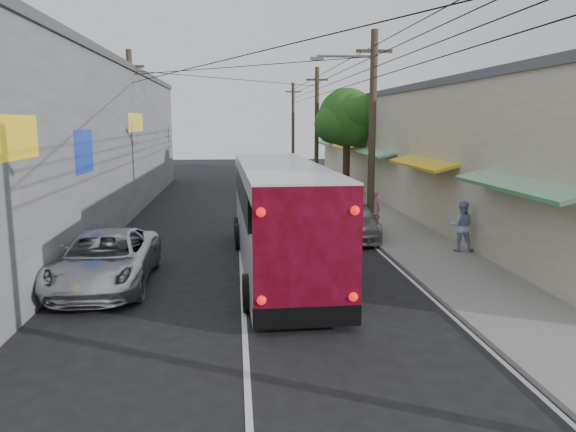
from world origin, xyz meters
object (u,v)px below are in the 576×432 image
at_px(coach_bus, 279,214).
at_px(parked_suv, 350,219).
at_px(parked_car_far, 297,181).
at_px(pedestrian_near, 373,211).
at_px(jeepney, 105,260).
at_px(pedestrian_far, 462,226).
at_px(parked_car_mid, 303,186).

relative_size(coach_bus, parked_suv, 2.31).
xyz_separation_m(parked_car_far, pedestrian_near, (1.60, -13.72, 0.21)).
height_order(jeepney, parked_car_far, parked_car_far).
height_order(coach_bus, pedestrian_near, coach_bus).
distance_m(coach_bus, pedestrian_far, 6.56).
bearing_deg(pedestrian_near, parked_car_mid, -90.23).
xyz_separation_m(parked_car_mid, pedestrian_near, (1.60, -10.40, 0.17)).
height_order(parked_car_mid, pedestrian_near, pedestrian_near).
xyz_separation_m(coach_bus, parked_car_mid, (2.60, 15.29, -0.89)).
height_order(parked_suv, parked_car_far, parked_car_far).
xyz_separation_m(parked_suv, pedestrian_far, (3.23, -3.35, 0.27)).
relative_size(jeepney, parked_suv, 1.10).
relative_size(jeepney, parked_car_mid, 1.15).
bearing_deg(pedestrian_near, parked_car_far, -92.33).
distance_m(parked_suv, pedestrian_near, 1.11).
bearing_deg(parked_suv, parked_car_mid, 97.97).
xyz_separation_m(coach_bus, parked_suv, (3.17, 4.57, -0.98)).
relative_size(parked_suv, pedestrian_far, 2.85).
height_order(parked_suv, pedestrian_far, pedestrian_far).
xyz_separation_m(coach_bus, pedestrian_far, (6.40, 1.22, -0.71)).
height_order(parked_car_far, pedestrian_far, pedestrian_far).
bearing_deg(parked_car_far, parked_car_mid, -87.97).
bearing_deg(coach_bus, parked_car_mid, 78.92).
bearing_deg(parked_suv, pedestrian_far, -41.07).
xyz_separation_m(coach_bus, jeepney, (-5.00, -1.54, -0.94)).
height_order(parked_car_mid, pedestrian_far, pedestrian_far).
bearing_deg(parked_car_mid, parked_suv, -79.50).
height_order(coach_bus, jeepney, coach_bus).
xyz_separation_m(jeepney, parked_car_far, (7.60, 20.15, 0.01)).
relative_size(jeepney, pedestrian_far, 3.14).
bearing_deg(jeepney, pedestrian_near, 34.56).
relative_size(jeepney, pedestrian_near, 3.18).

